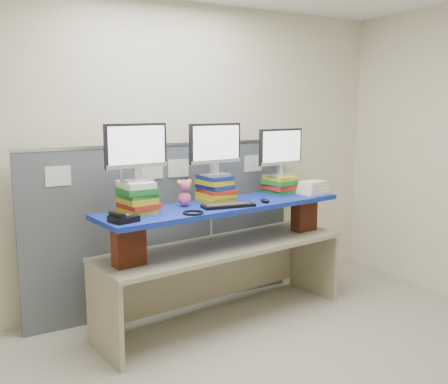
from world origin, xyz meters
TOP-DOWN VIEW (x-y plane):
  - room at (0.00, 0.00)m, footprint 5.00×4.00m
  - cubicle_partition at (-0.00, 1.78)m, footprint 2.60×0.06m
  - desk at (0.30, 1.27)m, footprint 2.30×0.91m
  - brick_pier_left at (-0.60, 1.11)m, footprint 0.24×0.15m
  - brick_pier_right at (1.21, 1.32)m, footprint 0.24×0.15m
  - blue_board at (0.30, 1.27)m, footprint 2.25×0.80m
  - book_stack_left at (-0.46, 1.30)m, footprint 0.30×0.34m
  - book_stack_center at (0.28, 1.39)m, footprint 0.28×0.33m
  - book_stack_right at (1.02, 1.48)m, footprint 0.29×0.31m
  - monitor_left at (-0.45, 1.30)m, footprint 0.51×0.17m
  - monitor_center at (0.28, 1.38)m, footprint 0.51×0.17m
  - monitor_right at (1.03, 1.47)m, footprint 0.51×0.17m
  - keyboard at (0.26, 1.12)m, footprint 0.45×0.20m
  - mouse at (0.62, 1.13)m, footprint 0.07×0.11m
  - desk_phone at (-0.66, 1.03)m, footprint 0.21×0.20m
  - headset at (-0.11, 1.03)m, footprint 0.17×0.17m
  - plush_toy at (-0.04, 1.33)m, footprint 0.13×0.10m
  - binder_stack at (1.26, 1.27)m, footprint 0.27×0.23m

SIDE VIEW (x-z plane):
  - desk at x=0.30m, z-range 0.20..0.89m
  - cubicle_partition at x=0.00m, z-range 0.00..1.53m
  - brick_pier_left at x=-0.60m, z-range 0.68..1.00m
  - brick_pier_right at x=1.21m, z-range 0.68..1.00m
  - blue_board at x=0.30m, z-range 1.00..1.04m
  - headset at x=-0.11m, z-range 1.04..1.06m
  - keyboard at x=0.26m, z-range 1.04..1.06m
  - mouse at x=0.62m, z-range 1.04..1.07m
  - desk_phone at x=-0.66m, z-range 1.03..1.10m
  - binder_stack at x=1.26m, z-range 1.03..1.15m
  - book_stack_right at x=1.02m, z-range 1.04..1.20m
  - book_stack_center at x=0.28m, z-range 1.03..1.26m
  - plush_toy at x=-0.04m, z-range 1.04..1.26m
  - book_stack_left at x=-0.46m, z-range 1.04..1.28m
  - room at x=0.00m, z-range 0.00..2.80m
  - monitor_right at x=1.03m, z-range 1.23..1.67m
  - monitor_center at x=0.28m, z-range 1.30..1.74m
  - monitor_left at x=-0.45m, z-range 1.31..1.75m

